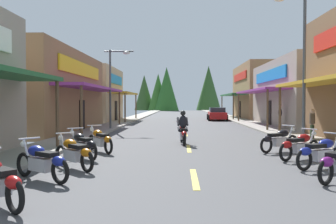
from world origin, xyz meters
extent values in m
cube|color=#4C4C4F|center=(0.00, 34.47, -0.05)|extent=(9.73, 98.93, 0.10)
cube|color=gray|center=(-5.95, 34.47, 0.06)|extent=(2.16, 98.93, 0.12)
cube|color=gray|center=(5.95, 34.47, 0.06)|extent=(2.16, 98.93, 0.12)
cube|color=#E0C64C|center=(0.00, 8.03, 0.01)|extent=(0.16, 2.40, 0.01)
cube|color=#E0C64C|center=(0.00, 13.79, 0.01)|extent=(0.16, 2.40, 0.01)
cube|color=#E0C64C|center=(0.00, 20.18, 0.01)|extent=(0.16, 2.40, 0.01)
cube|color=#E0C64C|center=(0.00, 25.74, 0.01)|extent=(0.16, 2.40, 0.01)
cube|color=#E0C64C|center=(0.00, 31.29, 0.01)|extent=(0.16, 2.40, 0.01)
cube|color=#E0C64C|center=(0.00, 37.96, 0.01)|extent=(0.16, 2.40, 0.01)
cube|color=#E0C64C|center=(0.00, 44.62, 0.01)|extent=(0.16, 2.40, 0.01)
cube|color=#E0C64C|center=(0.00, 51.04, 0.01)|extent=(0.16, 2.40, 0.01)
cube|color=#E0C64C|center=(0.00, 57.63, 0.01)|extent=(0.16, 2.40, 0.01)
cube|color=#E0C64C|center=(0.00, 63.60, 0.01)|extent=(0.16, 2.40, 0.01)
cube|color=#E0C64C|center=(0.00, 69.19, 0.01)|extent=(0.16, 2.40, 0.01)
cube|color=#E0C64C|center=(0.00, 76.08, 0.01)|extent=(0.16, 2.40, 0.01)
cylinder|color=brown|center=(-5.43, 13.39, 1.41)|extent=(0.14, 0.14, 2.82)
cube|color=olive|center=(-11.48, 22.50, 2.68)|extent=(8.91, 12.93, 5.36)
cube|color=#8C338C|center=(-6.13, 22.50, 2.90)|extent=(1.80, 11.64, 0.16)
cylinder|color=brown|center=(-5.43, 16.88, 1.41)|extent=(0.14, 0.14, 2.82)
cylinder|color=brown|center=(-5.43, 28.12, 1.41)|extent=(0.14, 0.14, 2.82)
cube|color=yellow|center=(-6.97, 22.50, 4.18)|extent=(0.10, 9.05, 0.90)
cube|color=black|center=(-6.99, 22.50, 1.05)|extent=(0.08, 1.10, 2.10)
cube|color=tan|center=(-10.37, 35.04, 2.75)|extent=(6.70, 9.24, 5.50)
cube|color=gold|center=(-6.13, 35.04, 2.90)|extent=(1.80, 8.31, 0.16)
cylinder|color=brown|center=(-5.43, 31.08, 1.41)|extent=(0.14, 0.14, 2.82)
cylinder|color=brown|center=(-5.43, 39.00, 1.41)|extent=(0.14, 0.14, 2.82)
cube|color=#197FCC|center=(-6.97, 35.04, 4.29)|extent=(0.10, 6.47, 0.90)
cube|color=black|center=(-6.99, 35.04, 1.05)|extent=(0.08, 1.10, 2.10)
cube|color=gold|center=(6.13, 14.06, 2.90)|extent=(1.80, 11.51, 0.16)
cylinder|color=brown|center=(5.43, 19.61, 1.41)|extent=(0.14, 0.14, 2.82)
cube|color=gray|center=(11.19, 28.11, 2.66)|extent=(8.33, 13.04, 5.33)
cube|color=#8C338C|center=(6.13, 28.11, 2.90)|extent=(1.80, 11.74, 0.16)
cylinder|color=brown|center=(5.43, 22.44, 1.41)|extent=(0.14, 0.14, 2.82)
cylinder|color=brown|center=(5.43, 33.78, 1.41)|extent=(0.14, 0.14, 2.82)
cube|color=#197FCC|center=(6.97, 28.11, 4.16)|extent=(0.10, 9.13, 0.90)
cube|color=black|center=(6.99, 28.11, 1.05)|extent=(0.08, 1.10, 2.10)
cube|color=olive|center=(11.43, 42.26, 3.27)|extent=(8.82, 11.81, 6.53)
cube|color=#236033|center=(6.13, 42.26, 2.90)|extent=(1.80, 10.63, 0.16)
cylinder|color=brown|center=(5.43, 37.15, 1.41)|extent=(0.14, 0.14, 2.82)
cylinder|color=brown|center=(5.43, 47.37, 1.41)|extent=(0.14, 0.14, 2.82)
cube|color=red|center=(6.97, 42.26, 5.10)|extent=(0.10, 8.26, 0.90)
cube|color=black|center=(6.99, 42.26, 1.05)|extent=(0.08, 1.10, 2.10)
cylinder|color=#474C51|center=(-5.27, 23.51, 2.81)|extent=(0.14, 0.14, 5.62)
cylinder|color=#474C51|center=(-4.63, 23.51, 5.52)|extent=(2.06, 0.10, 0.10)
ellipsoid|color=silver|center=(-4.11, 23.51, 5.42)|extent=(0.50, 0.30, 0.24)
cylinder|color=#474C51|center=(5.27, 15.24, 3.41)|extent=(0.14, 0.14, 6.83)
torus|color=black|center=(3.03, 7.41, 0.32)|extent=(0.56, 0.48, 0.64)
ellipsoid|color=#721972|center=(3.06, 7.44, 0.55)|extent=(0.49, 0.46, 0.24)
torus|color=black|center=(3.14, 9.14, 0.32)|extent=(0.60, 0.42, 0.64)
cube|color=silver|center=(3.78, 9.53, 0.40)|extent=(0.74, 0.60, 0.32)
ellipsoid|color=navy|center=(3.95, 9.63, 0.72)|extent=(0.64, 0.56, 0.28)
cube|color=black|center=(3.57, 9.40, 0.68)|extent=(0.66, 0.55, 0.12)
ellipsoid|color=navy|center=(3.18, 9.17, 0.55)|extent=(0.50, 0.43, 0.24)
cylinder|color=silver|center=(4.31, 9.85, 0.65)|extent=(0.35, 0.24, 0.71)
cylinder|color=silver|center=(4.21, 9.79, 1.02)|extent=(0.34, 0.53, 0.04)
torus|color=black|center=(4.32, 11.56, 0.32)|extent=(0.58, 0.45, 0.64)
torus|color=black|center=(3.10, 10.69, 0.32)|extent=(0.58, 0.45, 0.64)
cube|color=silver|center=(3.71, 11.13, 0.40)|extent=(0.73, 0.64, 0.32)
ellipsoid|color=#A51414|center=(3.87, 11.24, 0.72)|extent=(0.64, 0.59, 0.28)
cube|color=black|center=(3.50, 10.98, 0.68)|extent=(0.65, 0.58, 0.12)
ellipsoid|color=#A51414|center=(3.14, 10.72, 0.55)|extent=(0.50, 0.45, 0.24)
cylinder|color=silver|center=(4.21, 11.49, 0.65)|extent=(0.34, 0.27, 0.71)
cylinder|color=silver|center=(4.11, 11.42, 1.02)|extent=(0.38, 0.51, 0.04)
sphere|color=white|center=(4.34, 11.58, 0.85)|extent=(0.16, 0.16, 0.16)
torus|color=black|center=(4.15, 13.36, 0.32)|extent=(0.59, 0.44, 0.64)
torus|color=black|center=(2.91, 12.52, 0.32)|extent=(0.59, 0.44, 0.64)
cube|color=silver|center=(3.53, 12.94, 0.40)|extent=(0.74, 0.63, 0.32)
ellipsoid|color=black|center=(3.70, 13.05, 0.72)|extent=(0.64, 0.58, 0.28)
cube|color=black|center=(3.33, 12.80, 0.68)|extent=(0.65, 0.57, 0.12)
ellipsoid|color=black|center=(2.96, 12.55, 0.55)|extent=(0.50, 0.45, 0.24)
cylinder|color=silver|center=(4.05, 13.29, 0.65)|extent=(0.34, 0.26, 0.71)
cylinder|color=silver|center=(3.95, 13.22, 1.02)|extent=(0.37, 0.52, 0.04)
sphere|color=white|center=(4.18, 13.38, 0.85)|extent=(0.16, 0.16, 0.16)
torus|color=black|center=(-3.23, 5.10, 0.32)|extent=(0.56, 0.49, 0.64)
cube|color=black|center=(-3.61, 5.42, 0.68)|extent=(0.64, 0.60, 0.12)
ellipsoid|color=#A51414|center=(-3.27, 5.13, 0.55)|extent=(0.49, 0.47, 0.24)
torus|color=black|center=(-4.44, 8.13, 0.32)|extent=(0.59, 0.44, 0.64)
torus|color=black|center=(-3.20, 7.29, 0.32)|extent=(0.59, 0.44, 0.64)
cube|color=silver|center=(-3.82, 7.71, 0.40)|extent=(0.74, 0.62, 0.32)
ellipsoid|color=navy|center=(-3.98, 7.82, 0.72)|extent=(0.64, 0.58, 0.28)
cube|color=black|center=(-3.61, 7.57, 0.68)|extent=(0.65, 0.57, 0.12)
ellipsoid|color=navy|center=(-3.24, 7.31, 0.55)|extent=(0.50, 0.45, 0.24)
cylinder|color=silver|center=(-4.33, 8.06, 0.65)|extent=(0.34, 0.26, 0.71)
cylinder|color=silver|center=(-4.23, 7.99, 1.02)|extent=(0.37, 0.52, 0.04)
sphere|color=white|center=(-4.46, 8.15, 0.85)|extent=(0.16, 0.16, 0.16)
torus|color=black|center=(-4.01, 9.73, 0.32)|extent=(0.53, 0.52, 0.64)
torus|color=black|center=(-2.94, 8.69, 0.32)|extent=(0.53, 0.52, 0.64)
cube|color=silver|center=(-3.47, 9.21, 0.40)|extent=(0.70, 0.69, 0.32)
ellipsoid|color=#BF660C|center=(-3.62, 9.35, 0.72)|extent=(0.62, 0.62, 0.28)
cube|color=black|center=(-3.29, 9.04, 0.68)|extent=(0.63, 0.62, 0.12)
ellipsoid|color=#BF660C|center=(-2.97, 8.73, 0.55)|extent=(0.48, 0.48, 0.24)
cylinder|color=silver|center=(-3.92, 9.64, 0.65)|extent=(0.31, 0.30, 0.71)
cylinder|color=silver|center=(-3.83, 9.56, 1.02)|extent=(0.45, 0.46, 0.04)
sphere|color=white|center=(-4.04, 9.76, 0.85)|extent=(0.16, 0.16, 0.16)
torus|color=black|center=(-4.28, 11.69, 0.32)|extent=(0.50, 0.54, 0.64)
torus|color=black|center=(-3.27, 10.58, 0.32)|extent=(0.50, 0.54, 0.64)
cube|color=silver|center=(-3.78, 11.14, 0.40)|extent=(0.68, 0.71, 0.32)
ellipsoid|color=black|center=(-3.91, 11.28, 0.72)|extent=(0.61, 0.63, 0.28)
cube|color=black|center=(-3.61, 10.95, 0.68)|extent=(0.61, 0.63, 0.12)
ellipsoid|color=black|center=(-3.31, 10.62, 0.55)|extent=(0.47, 0.49, 0.24)
cylinder|color=silver|center=(-4.19, 11.60, 0.65)|extent=(0.29, 0.32, 0.71)
cylinder|color=silver|center=(-4.11, 11.51, 1.02)|extent=(0.47, 0.43, 0.04)
sphere|color=white|center=(-4.30, 11.71, 0.85)|extent=(0.16, 0.16, 0.16)
torus|color=black|center=(-3.96, 13.28, 0.32)|extent=(0.47, 0.57, 0.64)
torus|color=black|center=(-3.05, 12.09, 0.32)|extent=(0.47, 0.57, 0.64)
cube|color=silver|center=(-3.50, 12.69, 0.40)|extent=(0.65, 0.73, 0.32)
ellipsoid|color=#BF660C|center=(-3.63, 12.85, 0.72)|extent=(0.60, 0.64, 0.28)
cube|color=black|center=(-3.35, 12.49, 0.68)|extent=(0.59, 0.65, 0.12)
ellipsoid|color=#BF660C|center=(-3.08, 12.13, 0.55)|extent=(0.46, 0.49, 0.24)
cylinder|color=silver|center=(-3.88, 13.18, 0.65)|extent=(0.27, 0.33, 0.71)
cylinder|color=silver|center=(-3.81, 13.08, 1.02)|extent=(0.50, 0.40, 0.04)
sphere|color=white|center=(-3.98, 13.30, 0.85)|extent=(0.16, 0.16, 0.16)
torus|color=black|center=(-0.30, 16.13, 0.32)|extent=(0.15, 0.65, 0.64)
torus|color=black|center=(-0.18, 14.63, 0.32)|extent=(0.15, 0.65, 0.64)
cube|color=silver|center=(-0.24, 15.38, 0.40)|extent=(0.34, 0.72, 0.32)
ellipsoid|color=#A51414|center=(-0.25, 15.58, 0.72)|extent=(0.36, 0.58, 0.28)
cube|color=black|center=(-0.22, 15.13, 0.68)|extent=(0.33, 0.62, 0.12)
ellipsoid|color=#A51414|center=(-0.18, 14.68, 0.55)|extent=(0.28, 0.46, 0.24)
cylinder|color=silver|center=(-0.29, 16.00, 0.65)|extent=(0.09, 0.38, 0.71)
cylinder|color=silver|center=(-0.28, 15.88, 1.02)|extent=(0.60, 0.09, 0.04)
sphere|color=white|center=(-0.30, 16.16, 0.85)|extent=(0.16, 0.16, 0.16)
ellipsoid|color=black|center=(-0.23, 15.23, 1.05)|extent=(0.41, 0.41, 0.64)
sphere|color=black|center=(-0.23, 15.28, 1.45)|extent=(0.24, 0.24, 0.24)
cylinder|color=black|center=(-0.40, 15.38, 0.70)|extent=(0.17, 0.43, 0.24)
cylinder|color=black|center=(-0.46, 15.51, 1.05)|extent=(0.14, 0.51, 0.40)
cylinder|color=black|center=(-0.08, 15.41, 0.70)|extent=(0.17, 0.43, 0.24)
cylinder|color=black|center=(-0.04, 15.54, 1.05)|extent=(0.14, 0.51, 0.40)
cylinder|color=#726659|center=(6.62, 23.77, 0.46)|extent=(0.14, 0.14, 0.91)
cylinder|color=#726659|center=(6.58, 23.59, 0.46)|extent=(0.14, 0.14, 0.91)
ellipsoid|color=black|center=(6.60, 23.68, 1.23)|extent=(0.33, 0.41, 0.64)
cylinder|color=black|center=(6.65, 23.91, 1.26)|extent=(0.09, 0.09, 0.61)
cylinder|color=black|center=(6.55, 23.44, 1.26)|extent=(0.09, 0.09, 0.61)
sphere|color=beige|center=(6.60, 23.68, 1.69)|extent=(0.25, 0.25, 0.25)
cylinder|color=#3F593F|center=(6.40, 17.13, 0.40)|extent=(0.14, 0.14, 0.81)
cylinder|color=#3F593F|center=(6.28, 17.00, 0.40)|extent=(0.14, 0.14, 0.81)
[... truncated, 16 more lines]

